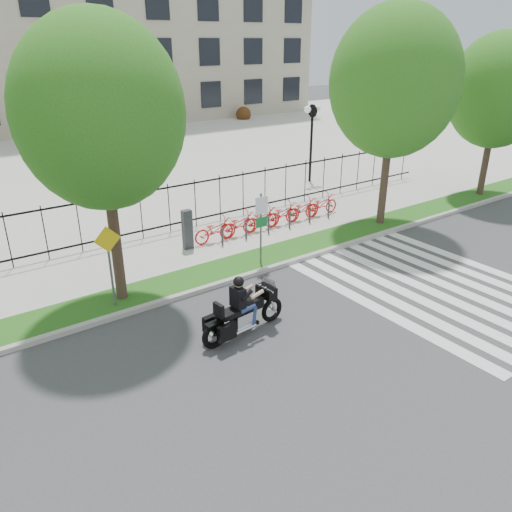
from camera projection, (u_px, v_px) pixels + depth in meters
ground at (325, 333)px, 13.60m from camera, size 120.00×120.00×0.00m
curb at (241, 277)px, 16.62m from camera, size 60.00×0.20×0.15m
grass_verge at (227, 269)px, 17.25m from camera, size 60.00×1.50×0.15m
sidewalk at (192, 246)px, 19.11m from camera, size 60.00×3.50×0.15m
plaza at (59, 163)px, 32.19m from camera, size 80.00×34.00×0.10m
crosswalk_stripes at (434, 286)px, 16.18m from camera, size 5.70×8.00×0.01m
iron_fence at (169, 208)px, 19.99m from camera, size 30.00×0.06×2.00m
lamp_post_right at (312, 124)px, 26.61m from camera, size 1.06×0.70×4.25m
street_tree_1 at (100, 114)px, 13.03m from camera, size 4.48×4.48×8.02m
street_tree_2 at (395, 82)px, 19.13m from camera, size 5.02×5.02×8.60m
street_tree_3 at (498, 91)px, 23.42m from camera, size 4.65×4.65×7.68m
bike_share_station at (271, 216)px, 20.63m from camera, size 7.79×0.86×1.50m
sign_pole_regulatory at (261, 219)px, 16.95m from camera, size 0.50×0.09×2.50m
sign_pole_warning at (109, 256)px, 14.09m from camera, size 0.78×0.09×2.49m
motorcycle_rider at (244, 311)px, 13.31m from camera, size 2.76×0.87×2.13m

